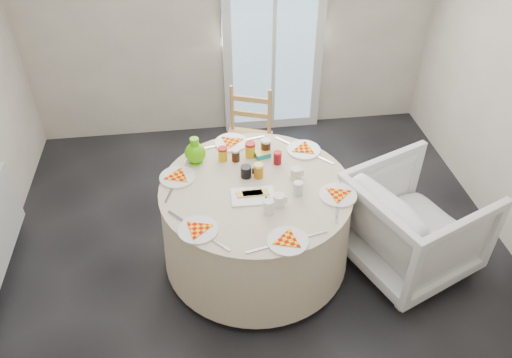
{
  "coord_description": "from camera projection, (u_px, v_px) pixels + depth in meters",
  "views": [
    {
      "loc": [
        -0.39,
        -2.63,
        2.96
      ],
      "look_at": [
        -0.03,
        0.05,
        0.8
      ],
      "focal_mm": 35.0,
      "sensor_mm": 36.0,
      "label": 1
    }
  ],
  "objects": [
    {
      "name": "butter_tub",
      "position": [
        263.0,
        151.0,
        3.75
      ],
      "size": [
        0.13,
        0.1,
        0.04
      ],
      "primitive_type": "cube",
      "rotation": [
        0.0,
        0.0,
        0.23
      ],
      "color": "#1195AA",
      "rests_on": "table"
    },
    {
      "name": "jar_cluster",
      "position": [
        249.0,
        152.0,
        3.67
      ],
      "size": [
        0.51,
        0.4,
        0.13
      ],
      "primitive_type": null,
      "rotation": [
        0.0,
        0.0,
        0.43
      ],
      "color": "#9B3B13",
      "rests_on": "table"
    },
    {
      "name": "glass_door",
      "position": [
        274.0,
        34.0,
        4.82
      ],
      "size": [
        1.0,
        0.08,
        2.1
      ],
      "primitive_type": "cube",
      "color": "silver",
      "rests_on": "floor"
    },
    {
      "name": "wall_back",
      "position": [
        231.0,
        8.0,
        4.66
      ],
      "size": [
        4.0,
        0.02,
        2.6
      ],
      "primitive_type": "cube",
      "color": "#BCB5A3",
      "rests_on": "floor"
    },
    {
      "name": "place_settings",
      "position": [
        256.0,
        182.0,
        3.47
      ],
      "size": [
        1.67,
        1.67,
        0.03
      ],
      "primitive_type": null,
      "rotation": [
        0.0,
        0.0,
        0.21
      ],
      "color": "silver",
      "rests_on": "table"
    },
    {
      "name": "cheese_platter",
      "position": [
        253.0,
        192.0,
        3.39
      ],
      "size": [
        0.3,
        0.2,
        0.04
      ],
      "primitive_type": null,
      "rotation": [
        0.0,
        0.0,
        -0.03
      ],
      "color": "white",
      "rests_on": "table"
    },
    {
      "name": "armchair",
      "position": [
        413.0,
        224.0,
        3.69
      ],
      "size": [
        1.06,
        1.08,
        0.87
      ],
      "primitive_type": "imported",
      "rotation": [
        0.0,
        0.0,
        1.96
      ],
      "color": "white",
      "rests_on": "floor"
    },
    {
      "name": "floor",
      "position": [
        260.0,
        262.0,
        3.92
      ],
      "size": [
        4.0,
        4.0,
        0.0
      ],
      "primitive_type": "plane",
      "color": "black",
      "rests_on": "ground"
    },
    {
      "name": "wooden_chair",
      "position": [
        247.0,
        138.0,
        4.44
      ],
      "size": [
        0.51,
        0.5,
        0.9
      ],
      "primitive_type": null,
      "rotation": [
        0.0,
        0.0,
        -0.36
      ],
      "color": "tan",
      "rests_on": "floor"
    },
    {
      "name": "mugs_glasses",
      "position": [
        274.0,
        176.0,
        3.47
      ],
      "size": [
        0.71,
        0.71,
        0.11
      ],
      "primitive_type": null,
      "rotation": [
        0.0,
        0.0,
        0.23
      ],
      "color": "#AAAAAA",
      "rests_on": "table"
    },
    {
      "name": "table",
      "position": [
        256.0,
        223.0,
        3.72
      ],
      "size": [
        1.4,
        1.4,
        0.71
      ],
      "primitive_type": "cylinder",
      "color": "beige",
      "rests_on": "floor"
    },
    {
      "name": "green_pitcher",
      "position": [
        195.0,
        146.0,
        3.65
      ],
      "size": [
        0.18,
        0.18,
        0.2
      ],
      "primitive_type": null,
      "rotation": [
        0.0,
        0.0,
        0.18
      ],
      "color": "#53C405",
      "rests_on": "table"
    }
  ]
}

